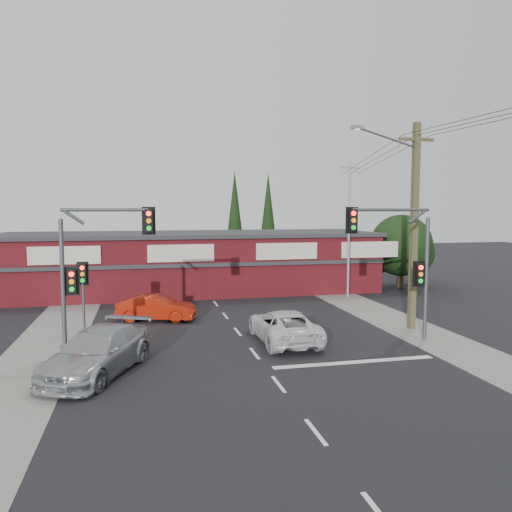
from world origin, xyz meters
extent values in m
plane|color=black|center=(0.00, 0.00, 0.00)|extent=(120.00, 120.00, 0.00)
cube|color=black|center=(0.00, 5.00, 0.01)|extent=(14.00, 70.00, 0.01)
cube|color=gray|center=(-8.50, 5.00, 0.01)|extent=(3.00, 70.00, 0.02)
cube|color=gray|center=(8.50, 5.00, 0.01)|extent=(3.00, 70.00, 0.02)
cube|color=silver|center=(3.50, -1.50, 0.01)|extent=(6.50, 0.35, 0.01)
imported|color=silver|center=(1.69, 2.04, 0.71)|extent=(2.40, 5.15, 1.43)
imported|color=#AAADB0|center=(-6.01, -0.70, 0.80)|extent=(4.30, 5.96, 1.60)
imported|color=#A31B0A|center=(-3.73, 7.64, 0.67)|extent=(4.33, 2.47, 1.35)
cube|color=silver|center=(0.00, -6.90, 0.01)|extent=(0.12, 1.60, 0.01)
cube|color=silver|center=(0.00, -3.20, 0.01)|extent=(0.12, 1.60, 0.01)
cube|color=silver|center=(0.00, 0.50, 0.01)|extent=(0.12, 1.60, 0.01)
cube|color=silver|center=(0.00, 4.20, 0.01)|extent=(0.12, 1.60, 0.01)
cube|color=silver|center=(0.00, 7.90, 0.01)|extent=(0.12, 1.60, 0.01)
cube|color=silver|center=(0.00, 11.60, 0.01)|extent=(0.12, 1.60, 0.01)
cube|color=silver|center=(0.00, 15.30, 0.01)|extent=(0.12, 1.60, 0.01)
cube|color=silver|center=(0.00, 19.00, 0.01)|extent=(0.12, 1.60, 0.01)
cube|color=silver|center=(0.00, 22.70, 0.01)|extent=(0.12, 1.60, 0.01)
cube|color=#450D12|center=(-1.00, 17.00, 2.00)|extent=(26.00, 8.00, 4.00)
cube|color=#2D2D30|center=(-1.00, 17.00, 4.10)|extent=(26.40, 8.40, 0.25)
cube|color=beige|center=(-9.00, 12.95, 3.10)|extent=(4.20, 0.12, 1.10)
cube|color=beige|center=(-2.00, 12.95, 3.10)|extent=(4.20, 0.12, 1.10)
cube|color=beige|center=(5.00, 12.95, 3.10)|extent=(4.20, 0.12, 1.10)
cube|color=beige|center=(11.00, 12.95, 3.10)|extent=(4.20, 0.12, 1.10)
cube|color=#2D2D30|center=(-1.00, 12.90, 2.30)|extent=(26.00, 0.15, 0.25)
cylinder|color=#2D2116|center=(14.50, 15.00, 0.90)|extent=(0.50, 0.50, 1.80)
sphere|color=black|center=(14.50, 15.00, 3.20)|extent=(4.60, 4.60, 4.60)
sphere|color=black|center=(16.00, 16.00, 2.50)|extent=(3.40, 3.40, 3.40)
sphere|color=black|center=(13.20, 16.40, 2.30)|extent=(2.80, 2.80, 2.80)
cylinder|color=#2D2116|center=(3.50, 24.00, 1.00)|extent=(0.24, 0.24, 2.00)
cone|color=black|center=(3.50, 24.00, 5.50)|extent=(1.80, 1.80, 7.50)
cylinder|color=#2D2116|center=(7.00, 26.00, 1.00)|extent=(0.24, 0.24, 2.00)
cone|color=black|center=(7.00, 26.00, 5.50)|extent=(1.80, 1.80, 7.50)
cylinder|color=#47494C|center=(-7.50, 2.00, 2.75)|extent=(0.18, 0.18, 5.50)
cylinder|color=#47494C|center=(-5.80, 2.00, 5.85)|extent=(3.40, 0.14, 0.14)
cylinder|color=#47494C|center=(-6.99, 2.00, 5.55)|extent=(0.82, 0.14, 0.63)
cube|color=black|center=(-4.10, 2.00, 5.40)|extent=(0.32, 0.22, 0.95)
cube|color=black|center=(-4.10, 2.07, 5.40)|extent=(0.55, 0.04, 1.15)
cylinder|color=#FF0C07|center=(-4.10, 1.87, 5.70)|extent=(0.20, 0.06, 0.20)
cylinder|color=orange|center=(-4.10, 1.87, 5.40)|extent=(0.20, 0.06, 0.20)
cylinder|color=#0CE526|center=(-4.10, 1.87, 5.10)|extent=(0.20, 0.06, 0.20)
cube|color=black|center=(-7.15, 2.00, 3.00)|extent=(0.32, 0.22, 0.95)
cube|color=black|center=(-7.15, 2.07, 3.00)|extent=(0.55, 0.04, 1.15)
cylinder|color=#FF0C07|center=(-7.15, 1.87, 3.30)|extent=(0.20, 0.06, 0.20)
cylinder|color=orange|center=(-7.15, 1.87, 3.00)|extent=(0.20, 0.06, 0.20)
cylinder|color=#0CE526|center=(-7.15, 1.87, 2.70)|extent=(0.20, 0.06, 0.20)
cylinder|color=#47494C|center=(8.00, 1.00, 2.75)|extent=(0.18, 0.18, 5.50)
cylinder|color=#47494C|center=(6.20, 1.00, 5.85)|extent=(3.60, 0.14, 0.14)
cylinder|color=#47494C|center=(7.46, 1.00, 5.55)|extent=(0.82, 0.14, 0.63)
cube|color=black|center=(4.40, 1.00, 5.40)|extent=(0.32, 0.22, 0.95)
cube|color=black|center=(4.40, 1.07, 5.40)|extent=(0.55, 0.04, 1.15)
cylinder|color=#FF0C07|center=(4.40, 0.87, 5.70)|extent=(0.20, 0.06, 0.20)
cylinder|color=orange|center=(4.40, 0.87, 5.40)|extent=(0.20, 0.06, 0.20)
cylinder|color=#0CE526|center=(4.40, 0.87, 5.10)|extent=(0.20, 0.06, 0.20)
cube|color=black|center=(7.65, 1.00, 3.00)|extent=(0.32, 0.22, 0.95)
cube|color=black|center=(7.65, 1.07, 3.00)|extent=(0.55, 0.04, 1.15)
cylinder|color=#FF0C07|center=(7.65, 0.87, 3.30)|extent=(0.20, 0.06, 0.20)
cylinder|color=orange|center=(7.65, 0.87, 3.00)|extent=(0.20, 0.06, 0.20)
cylinder|color=#0CE526|center=(7.65, 0.87, 2.70)|extent=(0.20, 0.06, 0.20)
cylinder|color=#47494C|center=(-7.20, 6.00, 1.50)|extent=(0.12, 0.12, 3.00)
cube|color=black|center=(-7.20, 6.00, 2.80)|extent=(0.32, 0.22, 0.95)
cube|color=black|center=(-7.20, 6.07, 2.80)|extent=(0.55, 0.04, 1.15)
cylinder|color=#FF0C07|center=(-7.20, 5.87, 3.10)|extent=(0.20, 0.06, 0.20)
cylinder|color=orange|center=(-7.20, 5.87, 2.80)|extent=(0.20, 0.06, 0.20)
cylinder|color=#0CE526|center=(-7.20, 5.87, 2.50)|extent=(0.20, 0.06, 0.20)
cube|color=brown|center=(8.50, 3.00, 5.00)|extent=(0.30, 0.30, 10.00)
cube|color=brown|center=(8.50, 3.00, 9.20)|extent=(1.80, 0.14, 0.14)
cylinder|color=#47494C|center=(6.90, 2.85, 9.20)|extent=(3.23, 0.39, 0.89)
cube|color=slate|center=(5.30, 2.70, 9.60)|extent=(0.55, 0.25, 0.18)
cylinder|color=silver|center=(5.30, 2.70, 9.50)|extent=(0.28, 0.28, 0.05)
cylinder|color=gray|center=(9.00, 12.00, 4.50)|extent=(0.16, 0.16, 9.00)
cube|color=gray|center=(9.00, 12.00, 8.60)|extent=(1.20, 0.10, 0.10)
cylinder|color=black|center=(8.15, 7.50, 8.80)|extent=(0.73, 9.01, 1.22)
cylinder|color=black|center=(8.75, 7.50, 8.80)|extent=(0.52, 9.00, 1.22)
cylinder|color=black|center=(9.34, 7.50, 8.80)|extent=(0.31, 9.00, 1.22)
camera|label=1|loc=(-4.34, -18.90, 5.85)|focal=35.00mm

